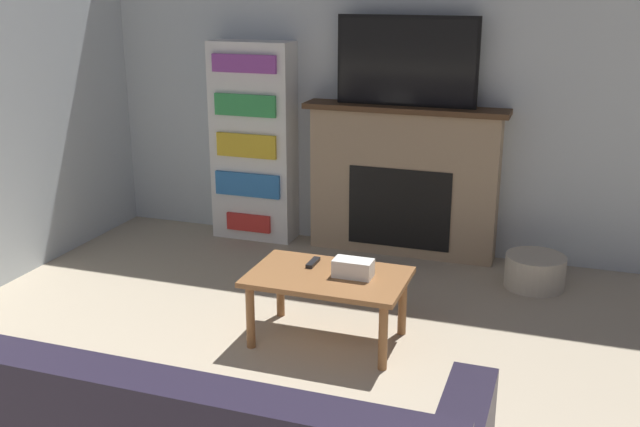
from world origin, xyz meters
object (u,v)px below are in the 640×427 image
(coffee_table, at_px, (328,284))
(storage_basket, at_px, (535,271))
(tv, at_px, (407,61))
(bookshelf, at_px, (254,142))
(fireplace, at_px, (403,180))

(coffee_table, height_order, storage_basket, coffee_table)
(tv, relative_size, coffee_table, 1.15)
(tv, height_order, storage_basket, tv)
(tv, relative_size, bookshelf, 0.66)
(fireplace, distance_m, bookshelf, 1.22)
(fireplace, bearing_deg, tv, -90.00)
(tv, bearing_deg, fireplace, 90.00)
(tv, height_order, coffee_table, tv)
(storage_basket, bearing_deg, coffee_table, -131.42)
(storage_basket, bearing_deg, tv, 160.88)
(bookshelf, height_order, storage_basket, bookshelf)
(coffee_table, relative_size, storage_basket, 2.21)
(tv, distance_m, coffee_table, 1.91)
(tv, bearing_deg, storage_basket, -19.12)
(bookshelf, bearing_deg, storage_basket, -8.92)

